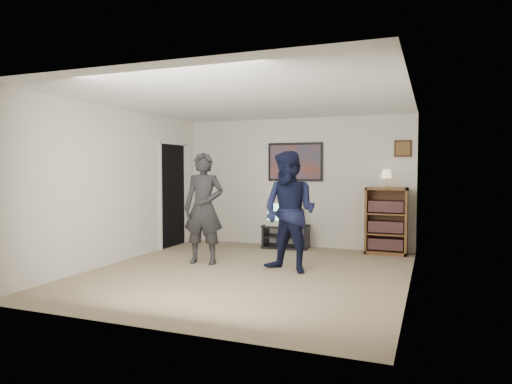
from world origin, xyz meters
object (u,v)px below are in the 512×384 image
Objects in this scene: crt_television at (284,212)px; media_stand at (286,236)px; person_short at (290,212)px; bookshelf at (386,221)px; person_tall at (204,208)px.

media_stand is at bearing -4.32° from crt_television.
bookshelf is at bearing 75.12° from person_short.
bookshelf is at bearing -3.29° from media_stand.
person_short reaches higher than person_tall.
bookshelf is at bearing -2.81° from crt_television.
bookshelf is 0.67× the size of person_short.
crt_television is at bearing 126.09° from person_short.
crt_television is 2.08m from person_short.
person_short is at bearing -120.84° from bookshelf.
person_tall is 1.46m from person_short.
person_short is (0.71, -1.94, 0.20)m from crt_television.
media_stand is 0.51× the size of person_tall.
bookshelf is (1.86, 0.05, 0.37)m from media_stand.
person_short is at bearing -74.18° from crt_television.
person_short is (1.46, -0.08, 0.00)m from person_tall.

